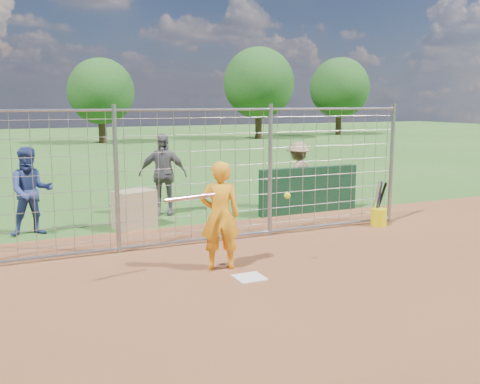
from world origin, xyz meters
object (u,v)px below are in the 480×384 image
equipment_bin (135,209)px  bystander_b (163,174)px  bucket_with_bats (379,215)px  batter (220,216)px  bystander_a (31,191)px  bystander_c (298,175)px

equipment_bin → bystander_b: bearing=28.0°
equipment_bin → bucket_with_bats: 5.21m
equipment_bin → bucket_with_bats: bucket_with_bats is taller
batter → equipment_bin: 3.43m
bystander_b → bucket_with_bats: 5.00m
batter → bucket_with_bats: bearing=-147.5°
bystander_a → bucket_with_bats: bearing=-19.5°
equipment_bin → bucket_with_bats: bearing=-43.7°
bucket_with_bats → bystander_b: bearing=141.1°
bystander_a → bystander_c: bystander_a is taller
equipment_bin → bystander_a: bearing=151.9°
bystander_b → batter: bearing=-71.2°
batter → bystander_b: (0.39, 4.45, 0.09)m
bystander_c → equipment_bin: size_ratio=2.07×
batter → bystander_c: (3.71, 3.84, -0.04)m
bystander_b → bucket_with_bats: bearing=-15.1°
batter → bystander_b: bystander_b is taller
bucket_with_bats → batter: bearing=-162.4°
bystander_a → equipment_bin: (2.00, -0.25, -0.48)m
batter → bystander_c: bearing=-119.1°
batter → bystander_a: bearing=-39.7°
batter → bucket_with_bats: (4.24, 1.34, -0.62)m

